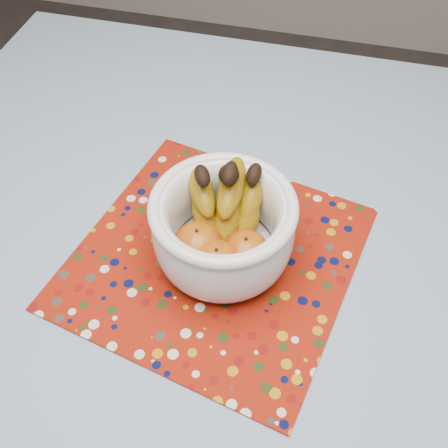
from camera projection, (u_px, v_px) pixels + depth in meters
name	position (u px, v px, depth m)	size (l,w,h in m)	color
table	(222.00, 298.00, 0.91)	(1.20, 1.20, 0.75)	brown
tablecloth	(222.00, 271.00, 0.84)	(1.32, 1.32, 0.01)	#6286A4
placemat	(215.00, 257.00, 0.85)	(0.43, 0.43, 0.00)	maroon
fruit_bowl	(223.00, 223.00, 0.80)	(0.23, 0.23, 0.17)	white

